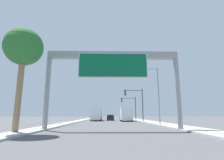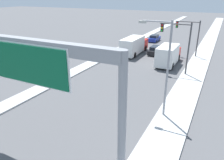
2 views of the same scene
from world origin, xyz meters
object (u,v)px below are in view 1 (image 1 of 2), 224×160
at_px(sign_gantry, 113,67).
at_px(car_near_center, 99,117).
at_px(traffic_light_near_intersection, 137,100).
at_px(car_near_left, 110,118).
at_px(palm_tree_foreground, 24,49).
at_px(truck_box_secondary, 126,114).
at_px(street_lamp_right, 156,90).
at_px(traffic_light_mid_block, 131,105).
at_px(truck_box_primary, 96,114).

bearing_deg(sign_gantry, car_near_center, 95.03).
bearing_deg(sign_gantry, traffic_light_near_intersection, 74.55).
bearing_deg(car_near_left, palm_tree_foreground, -103.42).
distance_m(truck_box_secondary, traffic_light_near_intersection, 5.07).
bearing_deg(street_lamp_right, car_near_left, 107.38).
relative_size(car_near_left, traffic_light_mid_block, 0.76).
height_order(traffic_light_mid_block, street_lamp_right, street_lamp_right).
bearing_deg(car_near_left, car_near_center, 108.00).
bearing_deg(street_lamp_right, sign_gantry, -128.13).
bearing_deg(car_near_center, traffic_light_mid_block, -47.20).
relative_size(truck_box_secondary, traffic_light_mid_block, 1.17).
bearing_deg(traffic_light_near_intersection, street_lamp_right, -85.47).
bearing_deg(car_near_center, palm_tree_foreground, -95.51).
bearing_deg(car_near_center, sign_gantry, -84.97).
xyz_separation_m(car_near_center, truck_box_secondary, (7.00, -16.18, 0.84)).
bearing_deg(palm_tree_foreground, car_near_left, 76.58).
bearing_deg(traffic_light_near_intersection, traffic_light_mid_block, 90.50).
height_order(sign_gantry, traffic_light_near_intersection, sign_gantry).
bearing_deg(palm_tree_foreground, traffic_light_mid_block, 68.38).
height_order(car_near_left, palm_tree_foreground, palm_tree_foreground).
distance_m(truck_box_secondary, street_lamp_right, 15.99).
xyz_separation_m(truck_box_primary, palm_tree_foreground, (-4.12, -30.06, 5.36)).
distance_m(traffic_light_near_intersection, street_lamp_right, 11.87).
height_order(traffic_light_near_intersection, street_lamp_right, street_lamp_right).
xyz_separation_m(car_near_center, traffic_light_mid_block, (8.97, -9.68, 3.41)).
bearing_deg(palm_tree_foreground, traffic_light_near_intersection, 60.22).
bearing_deg(sign_gantry, palm_tree_foreground, -159.02).
xyz_separation_m(truck_box_primary, traffic_light_mid_block, (8.97, 2.96, 2.54)).
height_order(truck_box_secondary, street_lamp_right, street_lamp_right).
height_order(sign_gantry, palm_tree_foreground, palm_tree_foreground).
relative_size(car_near_left, truck_box_secondary, 0.65).
xyz_separation_m(car_near_left, traffic_light_mid_block, (5.47, 1.09, 3.43)).
relative_size(truck_box_secondary, traffic_light_near_intersection, 1.04).
height_order(sign_gantry, truck_box_secondary, sign_gantry).
bearing_deg(street_lamp_right, car_near_center, 107.59).
xyz_separation_m(sign_gantry, car_near_left, (0.00, 29.01, -5.44)).
xyz_separation_m(sign_gantry, palm_tree_foreground, (-7.62, -2.92, 0.80)).
relative_size(truck_box_primary, traffic_light_mid_block, 1.41).
bearing_deg(truck_box_primary, car_near_left, 28.16).
distance_m(truck_box_primary, truck_box_secondary, 7.84).
bearing_deg(truck_box_primary, traffic_light_mid_block, 18.28).
distance_m(truck_box_primary, street_lamp_right, 21.62).
relative_size(traffic_light_near_intersection, palm_tree_foreground, 0.79).
distance_m(truck_box_secondary, traffic_light_mid_block, 7.26).
bearing_deg(truck_box_secondary, traffic_light_mid_block, 73.15).
bearing_deg(sign_gantry, street_lamp_right, 51.87).
distance_m(car_near_center, street_lamp_right, 33.33).
bearing_deg(street_lamp_right, truck_box_primary, 117.91).
distance_m(car_near_center, traffic_light_near_intersection, 22.01).
distance_m(car_near_left, truck_box_secondary, 6.50).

